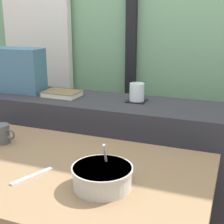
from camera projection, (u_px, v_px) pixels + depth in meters
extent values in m
cube|color=silver|center=(36.00, 17.00, 2.49)|extent=(0.56, 0.06, 2.50)
cube|color=black|center=(132.00, 10.00, 2.25)|extent=(0.07, 0.05, 2.60)
cube|color=#2D2D33|center=(116.00, 170.00, 1.90)|extent=(2.80, 0.38, 0.82)
cube|color=#846647|center=(51.00, 170.00, 1.27)|extent=(1.20, 0.69, 0.03)
cube|color=black|center=(137.00, 101.00, 1.77)|extent=(0.10, 0.10, 0.00)
cylinder|color=white|center=(137.00, 92.00, 1.76)|extent=(0.08, 0.08, 0.09)
cylinder|color=gold|center=(137.00, 94.00, 1.76)|extent=(0.07, 0.07, 0.06)
cube|color=brown|center=(62.00, 96.00, 1.88)|extent=(0.21, 0.15, 0.00)
cube|color=silver|center=(62.00, 94.00, 1.87)|extent=(0.20, 0.14, 0.03)
cube|color=brown|center=(62.00, 91.00, 1.87)|extent=(0.21, 0.15, 0.00)
cube|color=brown|center=(47.00, 92.00, 1.91)|extent=(0.01, 0.14, 0.03)
cube|color=#426B84|center=(17.00, 70.00, 1.96)|extent=(0.32, 0.15, 0.26)
cylinder|color=#BCB7A8|center=(102.00, 177.00, 1.10)|extent=(0.20, 0.20, 0.07)
cylinder|color=#BCB7A8|center=(102.00, 168.00, 1.09)|extent=(0.21, 0.21, 0.01)
cylinder|color=#B27038|center=(102.00, 179.00, 1.10)|extent=(0.17, 0.17, 0.06)
cylinder|color=silver|center=(106.00, 157.00, 1.11)|extent=(0.04, 0.11, 0.14)
ellipsoid|color=silver|center=(108.00, 167.00, 1.14)|extent=(0.03, 0.05, 0.01)
cube|color=silver|center=(32.00, 176.00, 1.18)|extent=(0.08, 0.16, 0.01)
cylinder|color=#4C4C4C|center=(1.00, 134.00, 1.48)|extent=(0.08, 0.08, 0.08)
torus|color=#4C4C4C|center=(10.00, 134.00, 1.46)|extent=(0.05, 0.01, 0.05)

